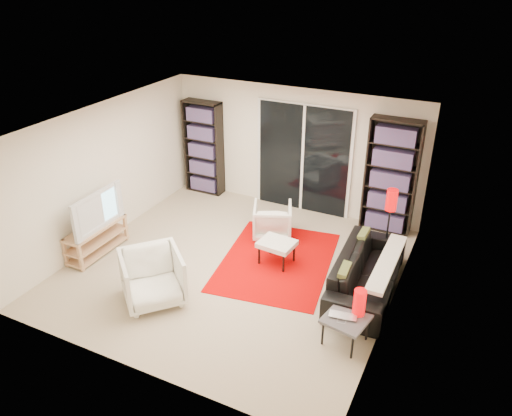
% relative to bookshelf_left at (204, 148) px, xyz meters
% --- Properties ---
extents(floor, '(5.00, 5.00, 0.00)m').
position_rel_bookshelf_left_xyz_m(floor, '(1.95, -2.33, -0.98)').
color(floor, '#C1B197').
rests_on(floor, ground).
extents(wall_back, '(5.00, 0.02, 2.40)m').
position_rel_bookshelf_left_xyz_m(wall_back, '(1.95, 0.17, 0.22)').
color(wall_back, white).
rests_on(wall_back, ground).
extents(wall_front, '(5.00, 0.02, 2.40)m').
position_rel_bookshelf_left_xyz_m(wall_front, '(1.95, -4.83, 0.22)').
color(wall_front, white).
rests_on(wall_front, ground).
extents(wall_left, '(0.02, 5.00, 2.40)m').
position_rel_bookshelf_left_xyz_m(wall_left, '(-0.55, -2.33, 0.22)').
color(wall_left, white).
rests_on(wall_left, ground).
extents(wall_right, '(0.02, 5.00, 2.40)m').
position_rel_bookshelf_left_xyz_m(wall_right, '(4.45, -2.33, 0.22)').
color(wall_right, white).
rests_on(wall_right, ground).
extents(ceiling, '(5.00, 5.00, 0.02)m').
position_rel_bookshelf_left_xyz_m(ceiling, '(1.95, -2.33, 1.42)').
color(ceiling, white).
rests_on(ceiling, wall_back).
extents(sliding_door, '(1.92, 0.08, 2.16)m').
position_rel_bookshelf_left_xyz_m(sliding_door, '(2.15, 0.13, 0.07)').
color(sliding_door, white).
rests_on(sliding_door, ground).
extents(bookshelf_left, '(0.80, 0.30, 1.95)m').
position_rel_bookshelf_left_xyz_m(bookshelf_left, '(0.00, 0.00, 0.00)').
color(bookshelf_left, black).
rests_on(bookshelf_left, ground).
extents(bookshelf_right, '(0.90, 0.30, 2.10)m').
position_rel_bookshelf_left_xyz_m(bookshelf_right, '(3.85, -0.00, 0.07)').
color(bookshelf_right, black).
rests_on(bookshelf_right, ground).
extents(tv_stand, '(0.38, 1.19, 0.50)m').
position_rel_bookshelf_left_xyz_m(tv_stand, '(-0.35, -2.95, -0.71)').
color(tv_stand, '#E6AD77').
rests_on(tv_stand, floor).
extents(tv, '(0.16, 1.14, 0.65)m').
position_rel_bookshelf_left_xyz_m(tv, '(-0.33, -2.95, -0.15)').
color(tv, black).
rests_on(tv, tv_stand).
extents(rug, '(2.05, 2.57, 0.01)m').
position_rel_bookshelf_left_xyz_m(rug, '(2.50, -1.87, -0.97)').
color(rug, '#C30000').
rests_on(rug, floor).
extents(sofa, '(0.93, 2.17, 0.62)m').
position_rel_bookshelf_left_xyz_m(sofa, '(4.03, -1.98, -0.66)').
color(sofa, black).
rests_on(sofa, floor).
extents(armchair_back, '(0.88, 0.89, 0.62)m').
position_rel_bookshelf_left_xyz_m(armchair_back, '(2.09, -1.13, -0.66)').
color(armchair_back, white).
rests_on(armchair_back, floor).
extents(armchair_front, '(1.19, 1.19, 0.78)m').
position_rel_bookshelf_left_xyz_m(armchair_front, '(1.30, -3.60, -0.59)').
color(armchair_front, white).
rests_on(armchair_front, floor).
extents(ottoman, '(0.60, 0.51, 0.40)m').
position_rel_bookshelf_left_xyz_m(ottoman, '(2.52, -1.91, -0.63)').
color(ottoman, white).
rests_on(ottoman, floor).
extents(side_table, '(0.62, 0.62, 0.40)m').
position_rel_bookshelf_left_xyz_m(side_table, '(4.08, -3.24, -0.62)').
color(side_table, '#4E4E53').
rests_on(side_table, floor).
extents(laptop, '(0.39, 0.28, 0.03)m').
position_rel_bookshelf_left_xyz_m(laptop, '(4.04, -3.30, -0.56)').
color(laptop, silver).
rests_on(laptop, side_table).
extents(table_lamp, '(0.16, 0.16, 0.37)m').
position_rel_bookshelf_left_xyz_m(table_lamp, '(4.19, -3.10, -0.39)').
color(table_lamp, '#CC0306').
rests_on(table_lamp, side_table).
extents(floor_lamp, '(0.19, 0.19, 1.29)m').
position_rel_bookshelf_left_xyz_m(floor_lamp, '(4.09, -1.06, 0.00)').
color(floor_lamp, black).
rests_on(floor_lamp, floor).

